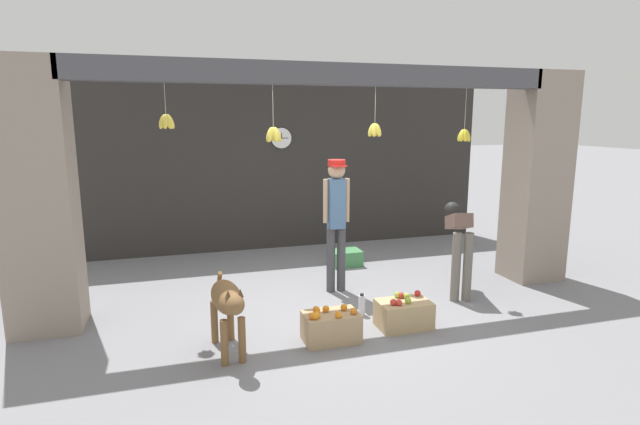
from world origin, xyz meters
TOP-DOWN VIEW (x-y plane):
  - ground_plane at (0.00, 0.00)m, footprint 60.00×60.00m
  - shop_back_wall at (0.00, 2.96)m, footprint 7.40×0.12m
  - shop_pillar_left at (-3.05, 0.30)m, footprint 0.70×0.60m
  - shop_pillar_right at (3.05, 0.30)m, footprint 0.70×0.60m
  - storefront_awning at (-0.00, 0.12)m, footprint 5.50×0.26m
  - dog at (-1.29, -0.85)m, footprint 0.33×0.98m
  - shopkeeper at (0.24, 0.53)m, footprint 0.34×0.28m
  - worker_stooping at (1.68, -0.02)m, footprint 0.45×0.83m
  - fruit_crate_oranges at (-0.27, -0.86)m, footprint 0.55×0.35m
  - fruit_crate_apples at (0.58, -0.76)m, footprint 0.56×0.37m
  - produce_box_green at (0.75, 1.58)m, footprint 0.45×0.37m
  - water_bottle at (0.27, -0.32)m, footprint 0.08×0.08m
  - wall_clock at (0.06, 2.89)m, footprint 0.36×0.03m

SIDE VIEW (x-z plane):
  - ground_plane at x=0.00m, z-range 0.00..0.00m
  - produce_box_green at x=0.75m, z-range 0.00..0.23m
  - water_bottle at x=0.27m, z-range -0.01..0.25m
  - fruit_crate_apples at x=0.58m, z-range -0.03..0.33m
  - fruit_crate_oranges at x=-0.27m, z-range -0.02..0.33m
  - dog at x=-1.29m, z-range 0.15..0.90m
  - worker_stooping at x=1.68m, z-range 0.19..1.31m
  - shopkeeper at x=0.24m, z-range 0.16..1.87m
  - shop_back_wall at x=0.00m, z-range 0.00..2.81m
  - shop_pillar_left at x=-3.05m, z-range 0.00..2.81m
  - shop_pillar_right at x=3.05m, z-range 0.00..2.81m
  - wall_clock at x=0.06m, z-range 1.70..2.06m
  - storefront_awning at x=0.00m, z-range 2.22..3.11m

